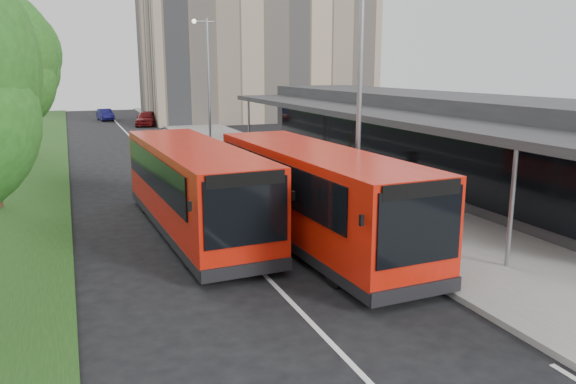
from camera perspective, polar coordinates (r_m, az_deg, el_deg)
name	(u,v)px	position (r m, az deg, el deg)	size (l,w,h in m)	color
ground	(253,263)	(15.27, -3.60, -7.19)	(120.00, 120.00, 0.00)	black
pavement	(246,150)	(35.62, -4.29, 4.29)	(5.00, 80.00, 0.15)	gray
grass_verge	(20,163)	(34.19, -25.61, 2.71)	(5.00, 80.00, 0.10)	#184215
lane_centre_line	(163,170)	(29.48, -12.59, 2.17)	(0.12, 70.00, 0.01)	silver
kerb_dashes	(208,156)	(33.98, -8.15, 3.69)	(0.12, 56.00, 0.01)	silver
office_block	(256,29)	(58.77, -3.28, 16.25)	(22.00, 12.00, 18.00)	tan
station_building	(423,137)	(26.68, 13.59, 5.49)	(7.70, 26.00, 4.00)	#28282A
tree_far	(10,60)	(34.86, -26.38, 11.92)	(5.35, 5.35, 8.60)	#382116
lamp_post_near	(357,82)	(17.84, 7.06, 11.05)	(1.44, 0.28, 8.00)	gray
lamp_post_far	(207,75)	(36.70, -8.23, 11.72)	(1.44, 0.28, 8.00)	gray
bus_main	(315,196)	(16.43, 2.72, -0.46)	(3.01, 10.15, 2.84)	red
bus_second	(193,188)	(17.91, -9.59, 0.38)	(2.99, 9.98, 2.79)	red
litter_bin	(299,168)	(25.81, 1.13, 2.43)	(0.53, 0.53, 0.95)	#331E15
bollard	(234,146)	(33.14, -5.52, 4.63)	(0.16, 0.16, 0.97)	#F0EA0C
car_near	(147,118)	(52.75, -14.16, 7.29)	(1.62, 4.03, 1.37)	#630E0F
car_far	(105,115)	(59.38, -18.08, 7.48)	(1.21, 3.46, 1.14)	navy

